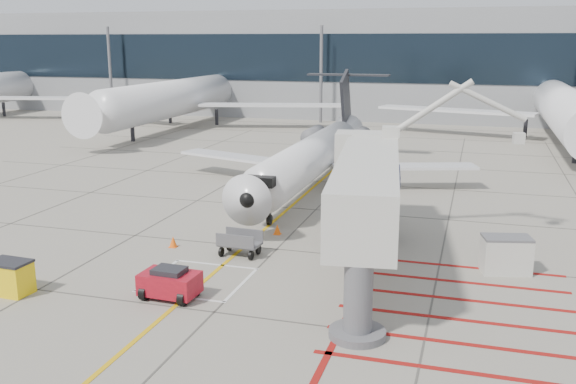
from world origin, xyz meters
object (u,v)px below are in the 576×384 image
(regional_jet, at_px, (302,141))
(spill_bin, at_px, (10,277))
(pushback_tug, at_px, (170,282))
(jet_bridge, at_px, (367,200))

(regional_jet, distance_m, spill_bin, 20.99)
(pushback_tug, height_order, spill_bin, spill_bin)
(regional_jet, distance_m, pushback_tug, 18.31)
(jet_bridge, distance_m, pushback_tug, 9.00)
(pushback_tug, relative_size, spill_bin, 1.40)
(regional_jet, height_order, pushback_tug, regional_jet)
(regional_jet, bearing_deg, pushback_tug, -91.70)
(regional_jet, relative_size, pushback_tug, 12.57)
(jet_bridge, xyz_separation_m, spill_bin, (-13.70, -6.10, -2.79))
(jet_bridge, bearing_deg, pushback_tug, -154.73)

